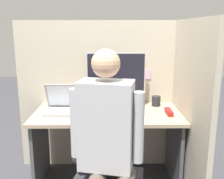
{
  "coord_description": "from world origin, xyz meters",
  "views": [
    {
      "loc": [
        0.03,
        -1.95,
        1.45
      ],
      "look_at": [
        0.04,
        0.16,
        0.95
      ],
      "focal_mm": 42.0,
      "sensor_mm": 36.0,
      "label": 1
    }
  ],
  "objects_px": {
    "office_chair": "(104,166)",
    "paper_box": "(116,103)",
    "stapler": "(169,112)",
    "coffee_mug": "(156,101)",
    "carrot_toy": "(128,115)",
    "laptop": "(62,106)",
    "monitor": "(116,76)",
    "person": "(108,141)"
  },
  "relations": [
    {
      "from": "paper_box",
      "to": "stapler",
      "type": "relative_size",
      "value": 1.74
    },
    {
      "from": "coffee_mug",
      "to": "stapler",
      "type": "bearing_deg",
      "value": -74.72
    },
    {
      "from": "coffee_mug",
      "to": "paper_box",
      "type": "bearing_deg",
      "value": -179.17
    },
    {
      "from": "paper_box",
      "to": "carrot_toy",
      "type": "distance_m",
      "value": 0.36
    },
    {
      "from": "stapler",
      "to": "coffee_mug",
      "type": "bearing_deg",
      "value": 105.28
    },
    {
      "from": "office_chair",
      "to": "person",
      "type": "height_order",
      "value": "person"
    },
    {
      "from": "monitor",
      "to": "stapler",
      "type": "relative_size",
      "value": 3.41
    },
    {
      "from": "paper_box",
      "to": "carrot_toy",
      "type": "height_order",
      "value": "paper_box"
    },
    {
      "from": "laptop",
      "to": "office_chair",
      "type": "relative_size",
      "value": 0.3
    },
    {
      "from": "paper_box",
      "to": "coffee_mug",
      "type": "height_order",
      "value": "coffee_mug"
    },
    {
      "from": "monitor",
      "to": "stapler",
      "type": "height_order",
      "value": "monitor"
    },
    {
      "from": "stapler",
      "to": "office_chair",
      "type": "xyz_separation_m",
      "value": [
        -0.57,
        -0.54,
        -0.22
      ]
    },
    {
      "from": "monitor",
      "to": "laptop",
      "type": "distance_m",
      "value": 0.59
    },
    {
      "from": "monitor",
      "to": "person",
      "type": "height_order",
      "value": "person"
    },
    {
      "from": "monitor",
      "to": "person",
      "type": "distance_m",
      "value": 0.99
    },
    {
      "from": "monitor",
      "to": "carrot_toy",
      "type": "relative_size",
      "value": 4.19
    },
    {
      "from": "coffee_mug",
      "to": "person",
      "type": "bearing_deg",
      "value": -116.03
    },
    {
      "from": "office_chair",
      "to": "paper_box",
      "type": "bearing_deg",
      "value": 82.69
    },
    {
      "from": "laptop",
      "to": "monitor",
      "type": "bearing_deg",
      "value": 19.92
    },
    {
      "from": "laptop",
      "to": "coffee_mug",
      "type": "relative_size",
      "value": 3.07
    },
    {
      "from": "stapler",
      "to": "office_chair",
      "type": "height_order",
      "value": "office_chair"
    },
    {
      "from": "office_chair",
      "to": "person",
      "type": "relative_size",
      "value": 0.75
    },
    {
      "from": "monitor",
      "to": "coffee_mug",
      "type": "distance_m",
      "value": 0.47
    },
    {
      "from": "stapler",
      "to": "coffee_mug",
      "type": "xyz_separation_m",
      "value": [
        -0.07,
        0.26,
        0.03
      ]
    },
    {
      "from": "stapler",
      "to": "carrot_toy",
      "type": "distance_m",
      "value": 0.38
    },
    {
      "from": "laptop",
      "to": "paper_box",
      "type": "bearing_deg",
      "value": 19.63
    },
    {
      "from": "office_chair",
      "to": "coffee_mug",
      "type": "height_order",
      "value": "office_chair"
    },
    {
      "from": "paper_box",
      "to": "carrot_toy",
      "type": "xyz_separation_m",
      "value": [
        0.1,
        -0.34,
        -0.01
      ]
    },
    {
      "from": "paper_box",
      "to": "carrot_toy",
      "type": "bearing_deg",
      "value": -73.61
    },
    {
      "from": "coffee_mug",
      "to": "laptop",
      "type": "bearing_deg",
      "value": -168.41
    },
    {
      "from": "laptop",
      "to": "office_chair",
      "type": "distance_m",
      "value": 0.78
    },
    {
      "from": "paper_box",
      "to": "stapler",
      "type": "bearing_deg",
      "value": -28.47
    },
    {
      "from": "person",
      "to": "coffee_mug",
      "type": "distance_m",
      "value": 1.06
    },
    {
      "from": "carrot_toy",
      "to": "coffee_mug",
      "type": "distance_m",
      "value": 0.46
    },
    {
      "from": "laptop",
      "to": "stapler",
      "type": "distance_m",
      "value": 0.97
    },
    {
      "from": "laptop",
      "to": "carrot_toy",
      "type": "relative_size",
      "value": 2.23
    },
    {
      "from": "person",
      "to": "stapler",
      "type": "bearing_deg",
      "value": 52.35
    },
    {
      "from": "paper_box",
      "to": "stapler",
      "type": "height_order",
      "value": "paper_box"
    },
    {
      "from": "paper_box",
      "to": "monitor",
      "type": "xyz_separation_m",
      "value": [
        0.0,
        0.0,
        0.27
      ]
    },
    {
      "from": "monitor",
      "to": "coffee_mug",
      "type": "xyz_separation_m",
      "value": [
        0.4,
        0.0,
        -0.25
      ]
    },
    {
      "from": "carrot_toy",
      "to": "coffee_mug",
      "type": "xyz_separation_m",
      "value": [
        0.3,
        0.35,
        0.03
      ]
    },
    {
      "from": "paper_box",
      "to": "person",
      "type": "bearing_deg",
      "value": -94.24
    }
  ]
}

